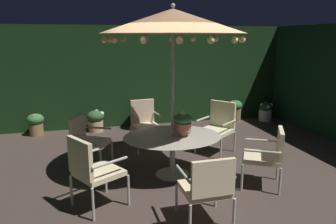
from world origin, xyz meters
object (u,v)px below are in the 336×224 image
(centerpiece_planter, at_px, (183,122))
(potted_plant_front_corner, at_px, (235,110))
(patio_chair_northeast, at_px, (218,124))
(potted_plant_back_left, at_px, (36,123))
(potted_plant_right_near, at_px, (141,114))
(patio_chair_south, at_px, (92,168))
(potted_plant_back_center, at_px, (266,111))
(potted_plant_back_right, at_px, (96,120))
(patio_chair_southwest, at_px, (208,185))
(patio_dining_table, at_px, (172,142))
(patio_chair_southeast, at_px, (87,138))
(patio_chair_east, at_px, (145,121))
(patio_chair_north, at_px, (268,153))
(patio_umbrella, at_px, (173,22))

(centerpiece_planter, xyz_separation_m, potted_plant_front_corner, (2.52, 3.16, -0.62))
(patio_chair_northeast, relative_size, potted_plant_back_left, 1.93)
(potted_plant_back_left, xyz_separation_m, potted_plant_right_near, (2.53, -0.08, 0.09))
(potted_plant_back_left, bearing_deg, potted_plant_right_near, -1.88)
(patio_chair_south, bearing_deg, patio_chair_northeast, 33.60)
(potted_plant_back_center, bearing_deg, potted_plant_right_near, 178.70)
(potted_plant_back_center, relative_size, potted_plant_back_right, 1.00)
(patio_chair_southwest, relative_size, potted_plant_right_near, 1.27)
(patio_dining_table, height_order, patio_chair_southeast, patio_chair_southeast)
(potted_plant_back_right, height_order, potted_plant_front_corner, potted_plant_front_corner)
(patio_chair_south, bearing_deg, potted_plant_right_near, 70.47)
(patio_chair_east, bearing_deg, potted_plant_front_corner, 28.56)
(patio_chair_northeast, bearing_deg, potted_plant_back_left, 150.47)
(patio_chair_southeast, xyz_separation_m, potted_plant_right_near, (1.38, 2.33, -0.18))
(patio_chair_north, height_order, potted_plant_back_center, patio_chair_north)
(patio_chair_southeast, bearing_deg, patio_chair_northeast, 6.01)
(centerpiece_planter, distance_m, potted_plant_back_right, 3.44)
(centerpiece_planter, bearing_deg, potted_plant_right_near, 92.94)
(patio_dining_table, xyz_separation_m, potted_plant_front_corner, (2.68, 3.09, -0.27))
(patio_dining_table, distance_m, potted_plant_right_near, 3.00)
(potted_plant_back_right, xyz_separation_m, potted_plant_front_corner, (3.81, 0.04, 0.03))
(patio_umbrella, height_order, patio_chair_east, patio_umbrella)
(patio_chair_southwest, relative_size, potted_plant_back_right, 1.74)
(potted_plant_right_near, bearing_deg, potted_plant_back_right, 177.13)
(potted_plant_back_right, bearing_deg, patio_chair_south, -93.07)
(patio_chair_southwest, xyz_separation_m, potted_plant_right_near, (-0.02, 4.53, -0.14))
(patio_dining_table, relative_size, potted_plant_back_center, 3.11)
(patio_chair_north, distance_m, potted_plant_right_near, 3.99)
(patio_chair_southeast, distance_m, patio_chair_south, 1.44)
(patio_umbrella, distance_m, potted_plant_back_center, 5.11)
(patio_umbrella, bearing_deg, patio_chair_southwest, -89.35)
(patio_chair_northeast, distance_m, patio_chair_east, 1.53)
(potted_plant_right_near, height_order, potted_plant_back_right, potted_plant_right_near)
(patio_umbrella, xyz_separation_m, patio_chair_southwest, (0.02, -1.54, -2.00))
(patio_chair_northeast, xyz_separation_m, potted_plant_back_left, (-3.77, 2.13, -0.28))
(patio_dining_table, bearing_deg, patio_chair_east, 96.51)
(centerpiece_planter, distance_m, potted_plant_back_left, 4.19)
(centerpiece_planter, xyz_separation_m, potted_plant_back_center, (3.38, 2.99, -0.68))
(patio_chair_east, bearing_deg, potted_plant_right_near, 83.29)
(potted_plant_front_corner, bearing_deg, patio_chair_north, -109.25)
(patio_dining_table, relative_size, patio_chair_northeast, 1.61)
(centerpiece_planter, height_order, patio_chair_southwest, centerpiece_planter)
(potted_plant_right_near, height_order, potted_plant_front_corner, potted_plant_right_near)
(patio_chair_northeast, height_order, patio_chair_southwest, patio_chair_northeast)
(centerpiece_planter, bearing_deg, patio_chair_southeast, 154.28)
(patio_chair_north, xyz_separation_m, patio_chair_east, (-1.51, 2.30, 0.03))
(centerpiece_planter, distance_m, patio_chair_southeast, 1.75)
(potted_plant_back_left, height_order, potted_plant_right_near, potted_plant_right_near)
(patio_chair_north, xyz_separation_m, potted_plant_back_right, (-2.47, 3.81, -0.26))
(patio_umbrella, bearing_deg, potted_plant_right_near, 90.07)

